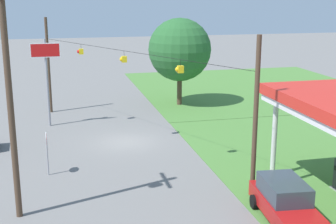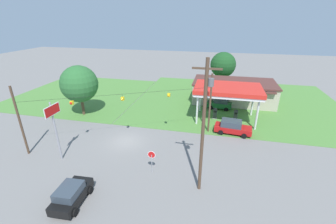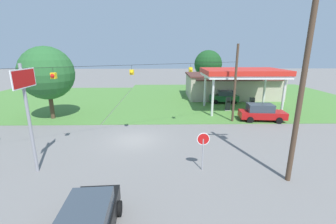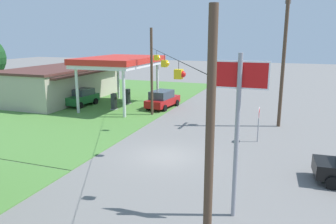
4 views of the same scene
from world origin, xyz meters
The scene contains 12 objects.
ground_plane centered at (0.00, 0.00, 0.00)m, with size 160.00×160.00×0.00m, color slate.
grass_verge_station_corner centered at (14.10, 18.03, 0.02)m, with size 36.00×28.00×0.04m, color #4C7F38.
gas_station_canopy centered at (12.10, 9.47, 4.69)m, with size 9.49×6.39×5.20m.
gas_station_store centered at (13.47, 18.01, 1.91)m, with size 14.37×8.27×3.78m.
fuel_pump_near centered at (10.59, 9.47, 0.79)m, with size 0.71×0.56×1.67m.
fuel_pump_far centered at (13.62, 9.47, 0.79)m, with size 0.71×0.56×1.67m.
car_at_pumps_front centered at (13.00, 5.16, 0.95)m, with size 4.90×2.45×1.86m.
car_at_pumps_rear centered at (11.23, 13.79, 0.93)m, with size 4.18×2.40×1.81m.
stop_sign_roadside centered at (4.92, -5.12, 1.81)m, with size 0.80×0.08×2.50m.
stop_sign_overhead centered at (-5.40, -5.09, 4.72)m, with size 0.22×2.17×6.65m.
utility_pole_main centered at (9.79, -6.37, 6.54)m, with size 2.20×0.44×11.80m.
signal_span_gantry centered at (0.00, -0.01, 4.32)m, with size 19.95×10.24×8.01m.
Camera 4 is at (-17.89, -6.79, 7.22)m, focal length 35.00 mm.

